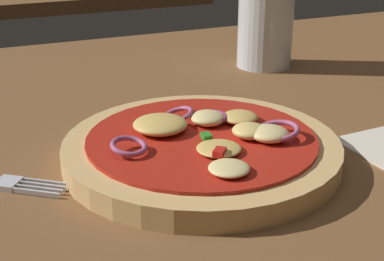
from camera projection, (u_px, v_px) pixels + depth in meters
The scene contains 3 objects.
dining_table at pixel (258, 185), 0.47m from camera, with size 1.24×1.02×0.03m.
pizza at pixel (202, 147), 0.48m from camera, with size 0.24×0.24×0.03m.
beer_glass at pixel (265, 26), 0.73m from camera, with size 0.07×0.07×0.12m.
Camera 1 is at (-0.22, -0.36, 0.24)m, focal length 52.38 mm.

